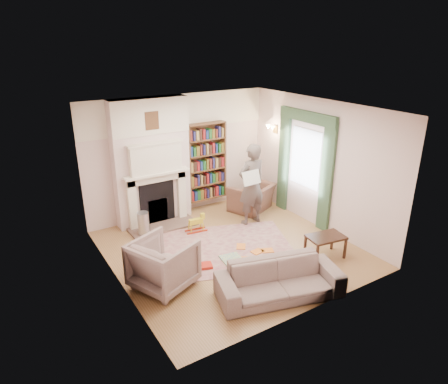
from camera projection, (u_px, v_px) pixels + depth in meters
floor at (231, 249)px, 7.99m from camera, size 4.50×4.50×0.00m
ceiling at (232, 109)px, 6.97m from camera, size 4.50×4.50×0.00m
wall_back at (179, 155)px, 9.26m from camera, size 4.50×0.00×4.50m
wall_front at (316, 230)px, 5.69m from camera, size 4.50×0.00×4.50m
wall_left at (113, 209)px, 6.37m from camera, size 0.00×4.50×4.50m
wall_right at (319, 165)px, 8.58m from camera, size 0.00×4.50×4.50m
fireplace at (152, 163)px, 8.74m from camera, size 1.70×0.58×2.80m
bookcase at (206, 162)px, 9.56m from camera, size 1.00×0.24×1.85m
window at (306, 158)px, 8.87m from camera, size 0.02×0.90×1.30m
curtain_left at (327, 178)px, 8.39m from camera, size 0.07×0.32×2.40m
curtain_right at (284, 161)px, 9.50m from camera, size 0.07×0.32×2.40m
pelmet at (307, 117)px, 8.51m from camera, size 0.09×1.70×0.24m
wall_sconce at (269, 130)px, 9.48m from camera, size 0.20×0.24×0.24m
rug at (225, 249)px, 8.00m from camera, size 3.22×2.85×0.01m
armchair_reading at (252, 197)px, 9.72m from camera, size 1.25×1.18×0.64m
armchair_left at (163, 264)px, 6.67m from camera, size 1.23×1.22×0.86m
sofa at (279, 280)px, 6.46m from camera, size 2.16×1.30×0.59m
man_reading at (251, 185)px, 8.80m from camera, size 0.70×0.48×1.86m
newspaper at (251, 178)px, 8.48m from camera, size 0.44×0.15×0.29m
coffee_table at (325, 247)px, 7.63m from camera, size 0.76×0.55×0.45m
paraffin_heater at (144, 224)px, 8.41m from camera, size 0.24×0.24×0.55m
rocking_horse at (196, 223)px, 8.63m from camera, size 0.49×0.24×0.41m
board_game at (232, 259)px, 7.59m from camera, size 0.43×0.43×0.03m
game_box_lid at (203, 266)px, 7.34m from camera, size 0.38×0.31×0.06m
comic_annuals at (252, 252)px, 7.85m from camera, size 0.90×0.76×0.02m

